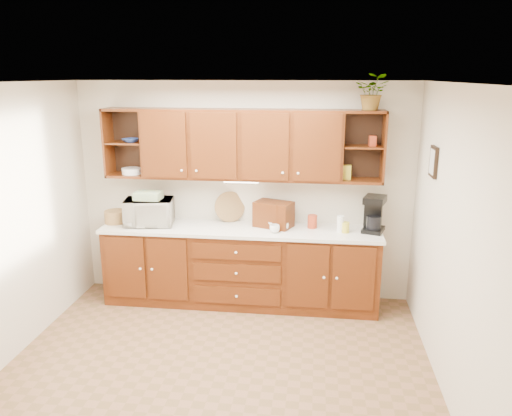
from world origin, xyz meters
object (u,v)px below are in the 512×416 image
(microwave, at_px, (149,212))
(bread_box, at_px, (274,214))
(potted_plant, at_px, (373,92))
(coffee_maker, at_px, (374,214))

(microwave, distance_m, bread_box, 1.47)
(potted_plant, bearing_deg, bread_box, 179.08)
(microwave, height_order, bread_box, microwave)
(bread_box, xyz_separation_m, coffee_maker, (1.14, -0.03, 0.05))
(bread_box, distance_m, potted_plant, 1.74)
(microwave, relative_size, bread_box, 1.31)
(bread_box, bearing_deg, microwave, -155.08)
(coffee_maker, xyz_separation_m, potted_plant, (-0.09, 0.01, 1.35))
(microwave, height_order, coffee_maker, coffee_maker)
(microwave, xyz_separation_m, bread_box, (1.47, 0.10, -0.01))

